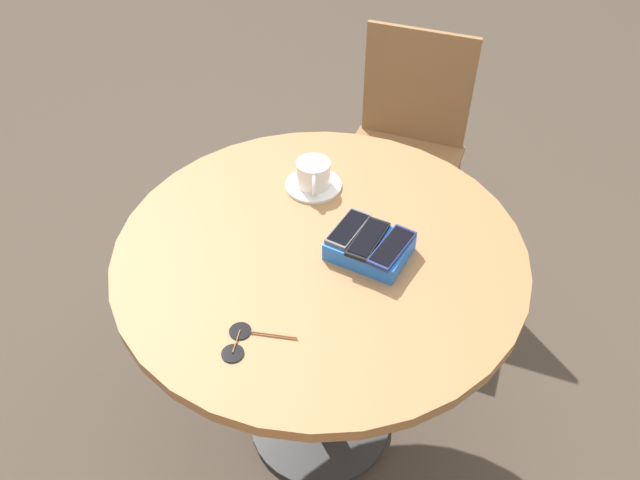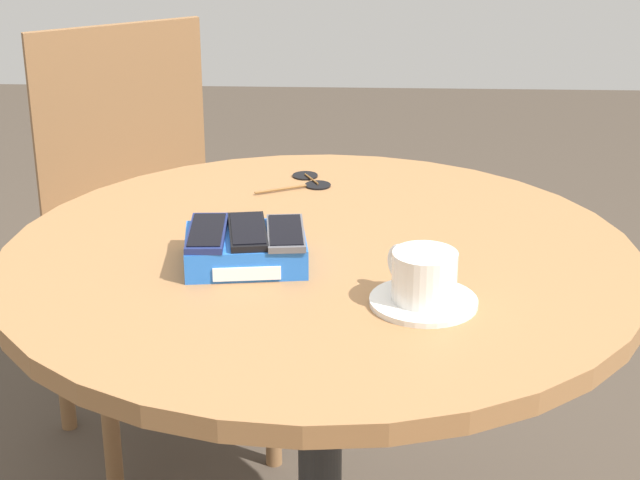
# 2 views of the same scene
# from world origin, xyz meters

# --- Properties ---
(round_table) EXTENTS (0.95, 0.95, 0.76)m
(round_table) POSITION_xyz_m (0.00, 0.00, 0.63)
(round_table) COLOR #2D2D2D
(round_table) RESTS_ON ground_plane
(phone_box) EXTENTS (0.19, 0.15, 0.04)m
(phone_box) POSITION_xyz_m (-0.10, -0.05, 0.78)
(phone_box) COLOR blue
(phone_box) RESTS_ON round_table
(phone_navy) EXTENTS (0.06, 0.14, 0.01)m
(phone_navy) POSITION_xyz_m (-0.16, -0.05, 0.81)
(phone_navy) COLOR navy
(phone_navy) RESTS_ON phone_box
(phone_black) EXTENTS (0.07, 0.14, 0.01)m
(phone_black) POSITION_xyz_m (-0.10, -0.04, 0.81)
(phone_black) COLOR black
(phone_black) RESTS_ON phone_box
(phone_gray) EXTENTS (0.07, 0.13, 0.01)m
(phone_gray) POSITION_xyz_m (-0.05, -0.04, 0.81)
(phone_gray) COLOR #515156
(phone_gray) RESTS_ON phone_box
(saucer) EXTENTS (0.14, 0.14, 0.01)m
(saucer) POSITION_xyz_m (0.14, -0.17, 0.76)
(saucer) COLOR silver
(saucer) RESTS_ON round_table
(coffee_cup) EXTENTS (0.09, 0.10, 0.07)m
(coffee_cup) POSITION_xyz_m (0.14, -0.17, 0.80)
(coffee_cup) COLOR silver
(coffee_cup) RESTS_ON saucer
(sunglasses) EXTENTS (0.13, 0.13, 0.01)m
(sunglasses) POSITION_xyz_m (-0.03, 0.31, 0.76)
(sunglasses) COLOR black
(sunglasses) RESTS_ON round_table
(chair_far_side) EXTENTS (0.56, 0.56, 0.94)m
(chair_far_side) POSITION_xyz_m (-0.41, 0.70, 0.48)
(chair_far_side) COLOR brown
(chair_far_side) RESTS_ON ground_plane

